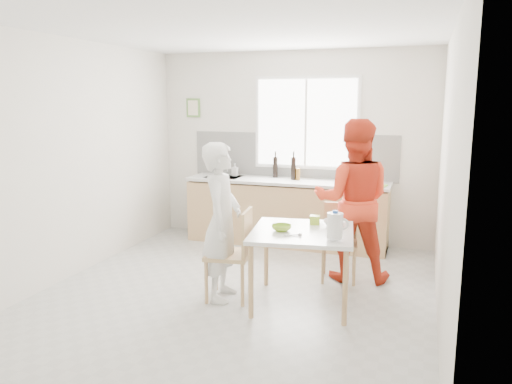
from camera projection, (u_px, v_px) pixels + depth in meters
ground at (237, 292)px, 5.30m from camera, size 4.50×4.50×0.00m
room_shell at (236, 137)px, 5.01m from camera, size 4.50×4.50×4.50m
window at (306, 123)px, 7.01m from camera, size 1.50×0.06×1.30m
backsplash at (292, 156)px, 7.17m from camera, size 3.00×0.02×0.65m
picture_frame at (193, 108)px, 7.53m from camera, size 0.22×0.03×0.28m
kitchen_counter at (286, 215)px, 7.05m from camera, size 2.84×0.64×1.37m
dining_table at (302, 238)px, 4.90m from camera, size 1.11×1.11×0.75m
chair_left at (235, 250)px, 5.05m from camera, size 0.49×0.49×0.93m
chair_far at (340, 238)px, 5.66m from camera, size 0.45×0.45×0.86m
person_white at (222, 222)px, 5.03m from camera, size 0.46×0.64×1.61m
person_red at (353, 200)px, 5.57m from camera, size 0.97×0.81×1.82m
bowl_green at (282, 228)px, 4.87m from camera, size 0.22×0.22×0.06m
bowl_white at (334, 223)px, 5.07m from camera, size 0.25×0.25×0.05m
milk_jug at (335, 225)px, 4.53m from camera, size 0.20×0.15×0.26m
green_box at (315, 220)px, 5.13m from camera, size 0.11×0.11×0.09m
spoon at (292, 235)px, 4.69m from camera, size 0.15×0.09×0.01m
cutting_board at (372, 185)px, 6.47m from camera, size 0.39×0.32×0.01m
wine_bottle_a at (293, 168)px, 6.94m from camera, size 0.07×0.07×0.32m
wine_bottle_b at (275, 167)px, 7.15m from camera, size 0.07×0.07×0.30m
jar_amber at (298, 174)px, 6.93m from camera, size 0.06×0.06×0.16m
soap_bottle at (235, 170)px, 7.31m from camera, size 0.08×0.09×0.18m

